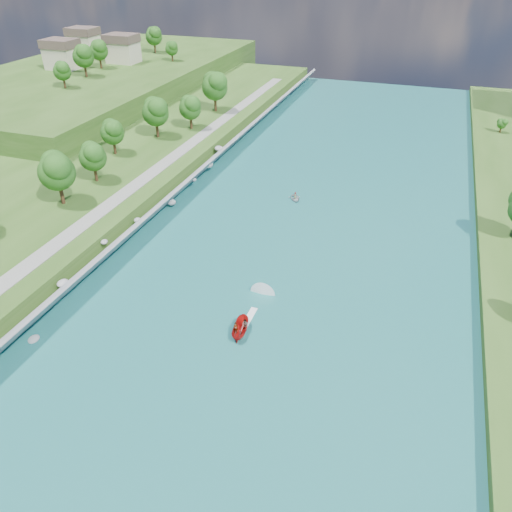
% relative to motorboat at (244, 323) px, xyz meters
% --- Properties ---
extents(ground, '(260.00, 260.00, 0.00)m').
position_rel_motorboat_xyz_m(ground, '(1.01, -4.05, -0.85)').
color(ground, '#2D5119').
rests_on(ground, ground).
extents(river_water, '(55.00, 240.00, 0.10)m').
position_rel_motorboat_xyz_m(river_water, '(1.01, 15.95, -0.80)').
color(river_water, '#1A5F63').
rests_on(river_water, ground).
extents(berm_west, '(45.00, 240.00, 3.50)m').
position_rel_motorboat_xyz_m(berm_west, '(-48.99, 15.95, 0.90)').
color(berm_west, '#2D5119').
rests_on(berm_west, ground).
extents(ridge_west, '(60.00, 120.00, 9.00)m').
position_rel_motorboat_xyz_m(ridge_west, '(-81.49, 90.95, 3.65)').
color(ridge_west, '#2D5119').
rests_on(ridge_west, ground).
extents(riprap_bank, '(3.69, 236.00, 4.05)m').
position_rel_motorboat_xyz_m(riprap_bank, '(-24.83, 15.67, 0.94)').
color(riprap_bank, slate).
rests_on(riprap_bank, ground).
extents(riverside_path, '(3.00, 200.00, 0.10)m').
position_rel_motorboat_xyz_m(riverside_path, '(-31.49, 15.95, 2.70)').
color(riverside_path, gray).
rests_on(riverside_path, berm_west).
extents(ridge_houses, '(29.50, 29.50, 8.40)m').
position_rel_motorboat_xyz_m(ridge_houses, '(-87.65, 95.95, 12.46)').
color(ridge_houses, beige).
rests_on(ridge_houses, ridge_west).
extents(trees_ridge, '(20.55, 56.45, 10.35)m').
position_rel_motorboat_xyz_m(trees_ridge, '(-75.26, 90.49, 12.89)').
color(trees_ridge, '#1A4F15').
rests_on(trees_ridge, ridge_west).
extents(motorboat, '(3.60, 19.11, 1.98)m').
position_rel_motorboat_xyz_m(motorboat, '(0.00, 0.00, 0.00)').
color(motorboat, '#B0100E').
rests_on(motorboat, river_water).
extents(raft, '(3.37, 3.85, 1.50)m').
position_rel_motorboat_xyz_m(raft, '(-3.77, 37.96, -0.39)').
color(raft, '#94969C').
rests_on(raft, river_water).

